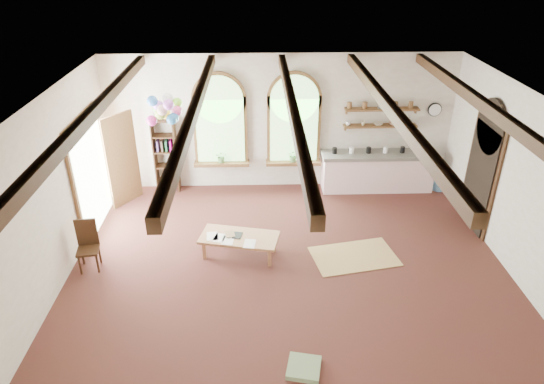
{
  "coord_description": "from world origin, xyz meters",
  "views": [
    {
      "loc": [
        -0.54,
        -7.17,
        5.43
      ],
      "look_at": [
        -0.3,
        0.6,
        1.32
      ],
      "focal_mm": 32.0,
      "sensor_mm": 36.0,
      "label": 1
    }
  ],
  "objects_px": {
    "kitchen_counter": "(377,171)",
    "side_chair": "(89,255)",
    "balloon_cluster": "(165,110)",
    "coffee_table": "(239,239)"
  },
  "relations": [
    {
      "from": "kitchen_counter",
      "to": "side_chair",
      "type": "height_order",
      "value": "side_chair"
    },
    {
      "from": "kitchen_counter",
      "to": "side_chair",
      "type": "xyz_separation_m",
      "value": [
        -5.95,
        -2.98,
        -0.2
      ]
    },
    {
      "from": "balloon_cluster",
      "to": "side_chair",
      "type": "bearing_deg",
      "value": -120.96
    },
    {
      "from": "side_chair",
      "to": "coffee_table",
      "type": "bearing_deg",
      "value": 6.63
    },
    {
      "from": "balloon_cluster",
      "to": "coffee_table",
      "type": "bearing_deg",
      "value": -49.81
    },
    {
      "from": "kitchen_counter",
      "to": "coffee_table",
      "type": "xyz_separation_m",
      "value": [
        -3.22,
        -2.66,
        -0.11
      ]
    },
    {
      "from": "kitchen_counter",
      "to": "side_chair",
      "type": "bearing_deg",
      "value": -153.42
    },
    {
      "from": "coffee_table",
      "to": "balloon_cluster",
      "type": "xyz_separation_m",
      "value": [
        -1.49,
        1.76,
        1.97
      ]
    },
    {
      "from": "coffee_table",
      "to": "side_chair",
      "type": "bearing_deg",
      "value": -173.37
    },
    {
      "from": "coffee_table",
      "to": "side_chair",
      "type": "xyz_separation_m",
      "value": [
        -2.74,
        -0.32,
        -0.09
      ]
    }
  ]
}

